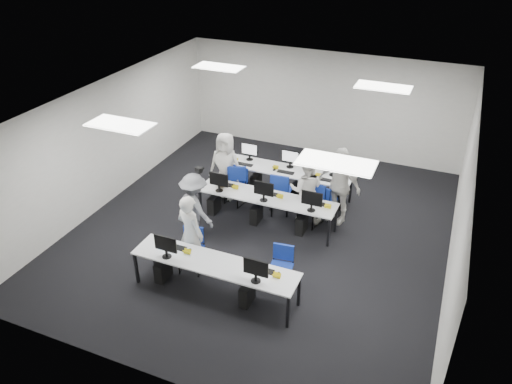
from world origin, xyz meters
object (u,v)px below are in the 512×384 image
at_px(desk_mid, 267,198).
at_px(desk_front, 215,265).
at_px(chair_3, 280,202).
at_px(photographer, 195,208).
at_px(student_3, 339,185).
at_px(chair_0, 192,257).
at_px(chair_6, 281,196).
at_px(student_0, 190,233).
at_px(chair_2, 237,192).
at_px(chair_5, 238,186).
at_px(student_1, 306,190).
at_px(chair_7, 325,206).
at_px(chair_1, 281,275).
at_px(student_2, 226,166).
at_px(chair_4, 311,211).

bearing_deg(desk_mid, desk_front, -90.00).
height_order(chair_3, photographer, photographer).
bearing_deg(student_3, chair_0, -108.28).
height_order(desk_front, chair_6, chair_6).
relative_size(chair_3, student_0, 0.49).
distance_m(chair_2, photographer, 1.85).
relative_size(chair_5, student_1, 0.60).
relative_size(chair_0, chair_7, 1.05).
bearing_deg(chair_3, chair_1, -88.25).
bearing_deg(chair_7, student_2, -165.68).
distance_m(chair_7, student_2, 2.62).
height_order(student_2, student_3, student_3).
bearing_deg(chair_0, desk_mid, 59.81).
bearing_deg(desk_front, chair_1, 32.54).
height_order(chair_3, student_3, student_3).
xyz_separation_m(chair_1, student_2, (-2.46, 2.72, 0.58)).
bearing_deg(desk_mid, chair_0, -110.30).
bearing_deg(student_1, chair_3, -18.28).
bearing_deg(chair_0, student_2, 92.32).
height_order(chair_1, chair_2, chair_2).
bearing_deg(desk_mid, chair_6, 86.28).
relative_size(desk_mid, chair_6, 3.33).
bearing_deg(chair_3, chair_7, -5.28).
relative_size(desk_mid, chair_3, 3.88).
relative_size(chair_3, chair_6, 0.86).
distance_m(chair_7, student_3, 0.72).
relative_size(chair_5, student_3, 0.52).
height_order(chair_1, chair_3, chair_1).
height_order(chair_2, student_2, student_2).
height_order(student_1, photographer, student_1).
bearing_deg(student_0, chair_5, -67.63).
bearing_deg(chair_1, chair_3, 104.55).
bearing_deg(student_1, chair_1, 87.20).
relative_size(chair_6, photographer, 0.60).
height_order(chair_2, chair_7, chair_2).
height_order(chair_5, student_2, student_2).
xyz_separation_m(chair_7, student_1, (-0.38, -0.36, 0.53)).
relative_size(chair_1, chair_4, 0.91).
xyz_separation_m(chair_1, student_1, (-0.29, 2.42, 0.53)).
bearing_deg(photographer, student_3, -122.01).
bearing_deg(chair_0, student_3, 42.71).
distance_m(desk_front, student_2, 3.67).
bearing_deg(chair_4, chair_7, 77.80).
height_order(desk_mid, chair_1, chair_1).
relative_size(desk_mid, chair_7, 3.78).
distance_m(desk_front, student_3, 3.70).
xyz_separation_m(chair_5, student_3, (2.56, -0.06, 0.62)).
bearing_deg(chair_6, student_0, -111.53).
bearing_deg(chair_4, photographer, -126.90).
relative_size(student_2, photographer, 1.07).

